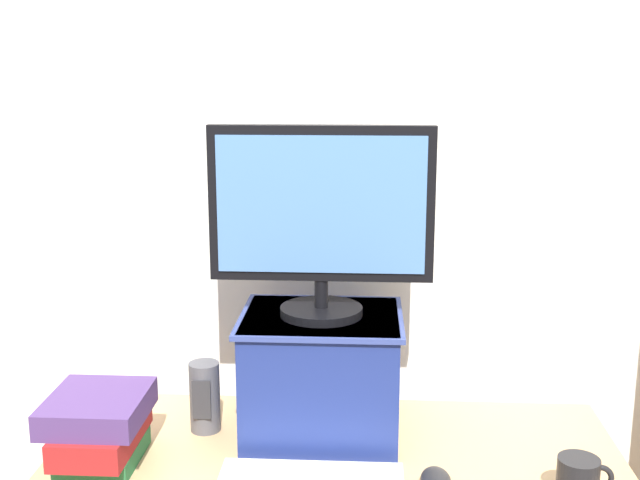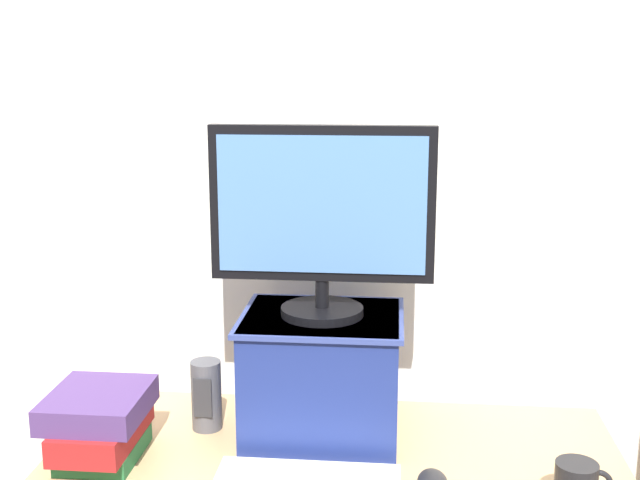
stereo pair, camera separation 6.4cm
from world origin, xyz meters
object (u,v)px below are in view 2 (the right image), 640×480
object	(u,v)px
computer_monitor	(322,215)
desk_speaker	(206,395)
riser_box	(322,372)
keyboard	(308,480)
book_stack	(101,423)

from	to	relation	value
computer_monitor	desk_speaker	world-z (taller)	computer_monitor
riser_box	computer_monitor	xyz separation A→B (m)	(-0.00, -0.00, 0.38)
computer_monitor	keyboard	distance (m)	0.58
computer_monitor	desk_speaker	distance (m)	0.53
riser_box	desk_speaker	bearing A→B (deg)	-178.18
book_stack	desk_speaker	size ratio (longest dim) A/B	1.56
computer_monitor	keyboard	size ratio (longest dim) A/B	1.32
riser_box	keyboard	size ratio (longest dim) A/B	0.98
computer_monitor	riser_box	bearing A→B (deg)	90.00
keyboard	desk_speaker	xyz separation A→B (m)	(-0.28, 0.25, 0.07)
riser_box	desk_speaker	world-z (taller)	riser_box
riser_box	keyboard	bearing A→B (deg)	-91.44
riser_box	keyboard	distance (m)	0.29
riser_box	book_stack	world-z (taller)	riser_box
computer_monitor	book_stack	world-z (taller)	computer_monitor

